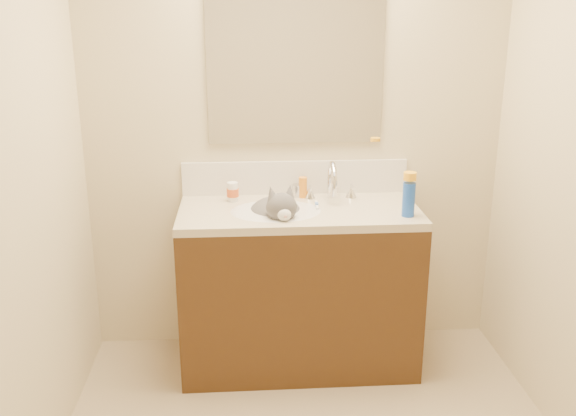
{
  "coord_description": "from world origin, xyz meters",
  "views": [
    {
      "loc": [
        -0.27,
        -2.06,
        1.84
      ],
      "look_at": [
        -0.06,
        0.92,
        0.88
      ],
      "focal_mm": 40.0,
      "sensor_mm": 36.0,
      "label": 1
    }
  ],
  "objects": [
    {
      "name": "backsplash",
      "position": [
        0.0,
        1.24,
        0.95
      ],
      "size": [
        1.2,
        0.02,
        0.18
      ],
      "primitive_type": "cube",
      "color": "silver",
      "rests_on": "counter_slab"
    },
    {
      "name": "vanity_cabinet",
      "position": [
        0.0,
        0.97,
        0.41
      ],
      "size": [
        1.2,
        0.55,
        0.82
      ],
      "primitive_type": "cube",
      "color": "#3C2411",
      "rests_on": "ground"
    },
    {
      "name": "pill_bottle",
      "position": [
        -0.33,
        1.13,
        0.91
      ],
      "size": [
        0.06,
        0.06,
        0.1
      ],
      "primitive_type": "cylinder",
      "rotation": [
        0.0,
        0.0,
        0.11
      ],
      "color": "white",
      "rests_on": "counter_slab"
    },
    {
      "name": "room_shell",
      "position": [
        0.0,
        0.0,
        1.49
      ],
      "size": [
        2.24,
        2.54,
        2.52
      ],
      "color": "beige",
      "rests_on": "ground"
    },
    {
      "name": "faucet",
      "position": [
        0.18,
        1.11,
        0.95
      ],
      "size": [
        0.28,
        0.2,
        0.21
      ],
      "color": "silver",
      "rests_on": "counter_slab"
    },
    {
      "name": "spray_cap",
      "position": [
        0.51,
        0.82,
        1.06
      ],
      "size": [
        0.07,
        0.07,
        0.04
      ],
      "primitive_type": "cylinder",
      "rotation": [
        0.0,
        0.0,
        -0.13
      ],
      "color": "yellow",
      "rests_on": "spray_can"
    },
    {
      "name": "mirror",
      "position": [
        0.0,
        1.24,
        1.54
      ],
      "size": [
        0.9,
        0.02,
        0.8
      ],
      "primitive_type": "cube",
      "color": "white",
      "rests_on": "room_shell"
    },
    {
      "name": "pill_label",
      "position": [
        -0.33,
        1.13,
        0.91
      ],
      "size": [
        0.07,
        0.07,
        0.04
      ],
      "primitive_type": "cylinder",
      "rotation": [
        0.0,
        0.0,
        0.11
      ],
      "color": "#CD5422",
      "rests_on": "pill_bottle"
    },
    {
      "name": "basin",
      "position": [
        -0.12,
        0.94,
        0.79
      ],
      "size": [
        0.45,
        0.36,
        0.14
      ],
      "primitive_type": "ellipsoid",
      "color": "silver",
      "rests_on": "vanity_cabinet"
    },
    {
      "name": "amber_bottle",
      "position": [
        0.03,
        1.17,
        0.91
      ],
      "size": [
        0.05,
        0.05,
        0.11
      ],
      "primitive_type": "cylinder",
      "rotation": [
        0.0,
        0.0,
        -0.27
      ],
      "color": "orange",
      "rests_on": "counter_slab"
    },
    {
      "name": "spray_can",
      "position": [
        0.51,
        0.82,
        0.94
      ],
      "size": [
        0.07,
        0.07,
        0.17
      ],
      "primitive_type": "cylinder",
      "rotation": [
        0.0,
        0.0,
        -0.13
      ],
      "color": "blue",
      "rests_on": "counter_slab"
    },
    {
      "name": "toothbrush_head",
      "position": [
        0.09,
        1.01,
        0.87
      ],
      "size": [
        0.02,
        0.03,
        0.02
      ],
      "primitive_type": "cube",
      "rotation": [
        0.0,
        0.0,
        -0.06
      ],
      "color": "#6187CF",
      "rests_on": "counter_slab"
    },
    {
      "name": "toothbrush",
      "position": [
        0.09,
        1.01,
        0.86
      ],
      "size": [
        0.02,
        0.13,
        0.01
      ],
      "primitive_type": "cube",
      "rotation": [
        0.0,
        0.0,
        -0.06
      ],
      "color": "white",
      "rests_on": "counter_slab"
    },
    {
      "name": "silver_jar",
      "position": [
        0.01,
        1.18,
        0.89
      ],
      "size": [
        0.07,
        0.07,
        0.07
      ],
      "primitive_type": "cylinder",
      "rotation": [
        0.0,
        0.0,
        0.36
      ],
      "color": "#B7B7BC",
      "rests_on": "counter_slab"
    },
    {
      "name": "cat",
      "position": [
        -0.11,
        0.96,
        0.83
      ],
      "size": [
        0.36,
        0.41,
        0.32
      ],
      "rotation": [
        0.0,
        0.0,
        0.16
      ],
      "color": "#4E4B4E",
      "rests_on": "basin"
    },
    {
      "name": "counter_slab",
      "position": [
        0.0,
        0.97,
        0.84
      ],
      "size": [
        1.2,
        0.55,
        0.04
      ],
      "primitive_type": "cube",
      "color": "#C1B398",
      "rests_on": "vanity_cabinet"
    }
  ]
}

